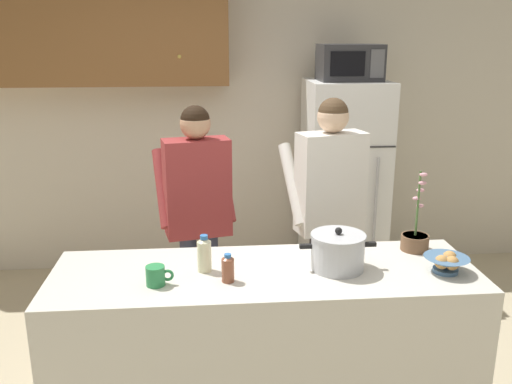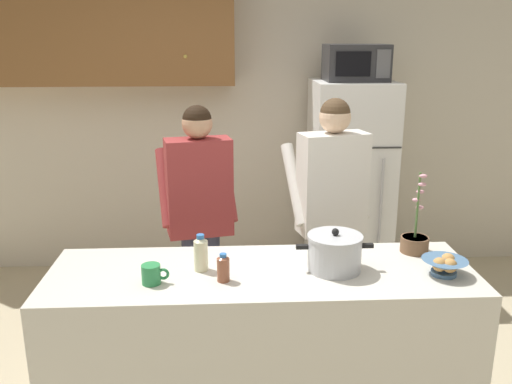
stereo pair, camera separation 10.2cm
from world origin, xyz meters
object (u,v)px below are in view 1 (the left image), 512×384
(bottle_near_edge, at_px, (228,268))
(bottle_mid_counter, at_px, (204,254))
(refrigerator, at_px, (343,183))
(person_by_sink, at_px, (329,196))
(potted_orchid, at_px, (415,238))
(person_near_pot, at_px, (197,201))
(bread_bowl, at_px, (446,263))
(cooking_pot, at_px, (338,251))
(coffee_mug, at_px, (156,276))
(microwave, at_px, (350,63))

(bottle_near_edge, height_order, bottle_mid_counter, bottle_mid_counter)
(refrigerator, relative_size, person_by_sink, 1.01)
(potted_orchid, bearing_deg, refrigerator, 89.76)
(person_near_pot, height_order, potted_orchid, person_near_pot)
(person_near_pot, distance_m, bread_bowl, 1.59)
(person_near_pot, bearing_deg, person_by_sink, -4.59)
(person_near_pot, bearing_deg, bottle_near_edge, -80.97)
(cooking_pot, distance_m, bottle_mid_counter, 0.66)
(coffee_mug, relative_size, bottle_mid_counter, 0.69)
(bread_bowl, bearing_deg, person_by_sink, 112.72)
(refrigerator, bearing_deg, bottle_mid_counter, -122.16)
(refrigerator, relative_size, coffee_mug, 12.97)
(cooking_pot, distance_m, bread_bowl, 0.54)
(microwave, height_order, coffee_mug, microwave)
(refrigerator, xyz_separation_m, bottle_mid_counter, (-1.15, -1.83, 0.16))
(cooking_pot, height_order, bottle_mid_counter, cooking_pot)
(coffee_mug, bearing_deg, potted_orchid, 13.28)
(coffee_mug, distance_m, potted_orchid, 1.41)
(bottle_near_edge, relative_size, potted_orchid, 0.32)
(refrigerator, relative_size, potted_orchid, 3.82)
(refrigerator, bearing_deg, microwave, -89.93)
(microwave, xyz_separation_m, cooking_pot, (-0.49, -1.83, -0.83))
(person_near_pot, relative_size, person_by_sink, 0.97)
(person_near_pot, height_order, bread_bowl, person_near_pot)
(cooking_pot, xyz_separation_m, bottle_mid_counter, (-0.66, 0.03, 0.00))
(cooking_pot, distance_m, coffee_mug, 0.90)
(bread_bowl, xyz_separation_m, bottle_mid_counter, (-1.19, 0.12, 0.04))
(microwave, relative_size, bottle_mid_counter, 2.54)
(person_by_sink, bearing_deg, bread_bowl, -67.28)
(microwave, bearing_deg, refrigerator, 90.07)
(microwave, distance_m, bread_bowl, 2.11)
(cooking_pot, height_order, coffee_mug, cooking_pot)
(bottle_mid_counter, bearing_deg, coffee_mug, -147.92)
(bottle_near_edge, distance_m, bottle_mid_counter, 0.17)
(coffee_mug, bearing_deg, microwave, 54.78)
(person_near_pot, distance_m, potted_orchid, 1.38)
(bread_bowl, bearing_deg, potted_orchid, 99.03)
(cooking_pot, distance_m, potted_orchid, 0.52)
(person_by_sink, height_order, bottle_mid_counter, person_by_sink)
(cooking_pot, bearing_deg, refrigerator, 75.35)
(person_near_pot, relative_size, bottle_mid_counter, 8.64)
(bottle_near_edge, bearing_deg, refrigerator, 62.09)
(cooking_pot, bearing_deg, bread_bowl, -9.99)
(cooking_pot, relative_size, coffee_mug, 2.95)
(refrigerator, distance_m, coffee_mug, 2.40)
(bottle_mid_counter, relative_size, potted_orchid, 0.43)
(bottle_near_edge, bearing_deg, bottle_mid_counter, 130.33)
(bread_bowl, bearing_deg, bottle_mid_counter, 174.22)
(cooking_pot, xyz_separation_m, bread_bowl, (0.53, -0.09, -0.04))
(person_near_pot, relative_size, bread_bowl, 7.35)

